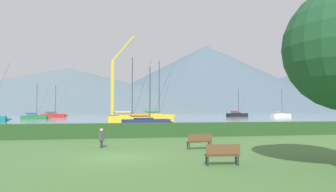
{
  "coord_description": "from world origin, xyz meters",
  "views": [
    {
      "loc": [
        -0.41,
        -16.23,
        2.51
      ],
      "look_at": [
        11.77,
        49.82,
        5.29
      ],
      "focal_mm": 33.06,
      "sensor_mm": 36.0,
      "label": 1
    }
  ],
  "objects_px": {
    "sailboat_slip_0": "(157,116)",
    "sailboat_slip_4": "(147,122)",
    "sailboat_slip_1": "(281,115)",
    "sailboat_slip_5": "(35,117)",
    "sailboat_slip_8": "(129,118)",
    "park_bench_near_path": "(222,154)",
    "person_seated_viewer": "(101,137)",
    "dock_crane": "(113,91)",
    "park_bench_under_tree": "(200,141)",
    "sailboat_slip_3": "(237,115)",
    "sailboat_slip_6": "(54,115)"
  },
  "relations": [
    {
      "from": "sailboat_slip_0",
      "to": "sailboat_slip_4",
      "type": "bearing_deg",
      "value": -109.64
    },
    {
      "from": "sailboat_slip_1",
      "to": "sailboat_slip_5",
      "type": "xyz_separation_m",
      "value": [
        -69.01,
        -8.52,
        -0.02
      ]
    },
    {
      "from": "sailboat_slip_8",
      "to": "park_bench_near_path",
      "type": "height_order",
      "value": "sailboat_slip_8"
    },
    {
      "from": "person_seated_viewer",
      "to": "sailboat_slip_0",
      "type": "bearing_deg",
      "value": 85.53
    },
    {
      "from": "sailboat_slip_1",
      "to": "sailboat_slip_8",
      "type": "distance_m",
      "value": 56.23
    },
    {
      "from": "dock_crane",
      "to": "park_bench_near_path",
      "type": "bearing_deg",
      "value": -86.54
    },
    {
      "from": "sailboat_slip_4",
      "to": "sailboat_slip_8",
      "type": "height_order",
      "value": "sailboat_slip_8"
    },
    {
      "from": "sailboat_slip_5",
      "to": "park_bench_under_tree",
      "type": "xyz_separation_m",
      "value": [
        23.3,
        -59.64,
        -0.03
      ]
    },
    {
      "from": "sailboat_slip_0",
      "to": "person_seated_viewer",
      "type": "bearing_deg",
      "value": -110.68
    },
    {
      "from": "sailboat_slip_0",
      "to": "sailboat_slip_1",
      "type": "distance_m",
      "value": 44.02
    },
    {
      "from": "person_seated_viewer",
      "to": "park_bench_near_path",
      "type": "bearing_deg",
      "value": -45.46
    },
    {
      "from": "sailboat_slip_0",
      "to": "sailboat_slip_3",
      "type": "relative_size",
      "value": 1.55
    },
    {
      "from": "sailboat_slip_5",
      "to": "sailboat_slip_6",
      "type": "bearing_deg",
      "value": 83.25
    },
    {
      "from": "sailboat_slip_5",
      "to": "park_bench_under_tree",
      "type": "height_order",
      "value": "sailboat_slip_5"
    },
    {
      "from": "sailboat_slip_0",
      "to": "park_bench_near_path",
      "type": "bearing_deg",
      "value": -103.77
    },
    {
      "from": "sailboat_slip_0",
      "to": "person_seated_viewer",
      "type": "height_order",
      "value": "sailboat_slip_0"
    },
    {
      "from": "sailboat_slip_1",
      "to": "dock_crane",
      "type": "xyz_separation_m",
      "value": [
        -50.59,
        -2.6,
        6.69
      ]
    },
    {
      "from": "park_bench_near_path",
      "to": "sailboat_slip_8",
      "type": "bearing_deg",
      "value": 97.69
    },
    {
      "from": "sailboat_slip_1",
      "to": "sailboat_slip_8",
      "type": "bearing_deg",
      "value": -154.57
    },
    {
      "from": "sailboat_slip_6",
      "to": "person_seated_viewer",
      "type": "xyz_separation_m",
      "value": [
        15.68,
        -73.3,
        0.06
      ]
    },
    {
      "from": "sailboat_slip_1",
      "to": "sailboat_slip_3",
      "type": "distance_m",
      "value": 12.99
    },
    {
      "from": "sailboat_slip_0",
      "to": "sailboat_slip_4",
      "type": "relative_size",
      "value": 1.62
    },
    {
      "from": "person_seated_viewer",
      "to": "park_bench_under_tree",
      "type": "bearing_deg",
      "value": -8.51
    },
    {
      "from": "sailboat_slip_5",
      "to": "park_bench_near_path",
      "type": "bearing_deg",
      "value": -71.65
    },
    {
      "from": "sailboat_slip_4",
      "to": "sailboat_slip_6",
      "type": "distance_m",
      "value": 54.63
    },
    {
      "from": "sailboat_slip_3",
      "to": "sailboat_slip_6",
      "type": "height_order",
      "value": "sailboat_slip_6"
    },
    {
      "from": "sailboat_slip_0",
      "to": "sailboat_slip_4",
      "type": "distance_m",
      "value": 27.37
    },
    {
      "from": "sailboat_slip_8",
      "to": "sailboat_slip_6",
      "type": "bearing_deg",
      "value": 115.15
    },
    {
      "from": "sailboat_slip_4",
      "to": "sailboat_slip_5",
      "type": "relative_size",
      "value": 0.98
    },
    {
      "from": "sailboat_slip_4",
      "to": "park_bench_near_path",
      "type": "bearing_deg",
      "value": -101.47
    },
    {
      "from": "sailboat_slip_3",
      "to": "sailboat_slip_0",
      "type": "bearing_deg",
      "value": -157.11
    },
    {
      "from": "sailboat_slip_5",
      "to": "sailboat_slip_6",
      "type": "distance_m",
      "value": 15.51
    },
    {
      "from": "sailboat_slip_6",
      "to": "sailboat_slip_1",
      "type": "bearing_deg",
      "value": -9.27
    },
    {
      "from": "dock_crane",
      "to": "sailboat_slip_8",
      "type": "bearing_deg",
      "value": -84.17
    },
    {
      "from": "sailboat_slip_0",
      "to": "sailboat_slip_8",
      "type": "bearing_deg",
      "value": -126.82
    },
    {
      "from": "sailboat_slip_3",
      "to": "sailboat_slip_4",
      "type": "bearing_deg",
      "value": -139.51
    },
    {
      "from": "sailboat_slip_8",
      "to": "park_bench_under_tree",
      "type": "height_order",
      "value": "sailboat_slip_8"
    },
    {
      "from": "sailboat_slip_4",
      "to": "park_bench_under_tree",
      "type": "distance_m",
      "value": 24.75
    },
    {
      "from": "sailboat_slip_0",
      "to": "sailboat_slip_4",
      "type": "xyz_separation_m",
      "value": [
        -5.4,
        -26.84,
        -0.14
      ]
    },
    {
      "from": "sailboat_slip_0",
      "to": "dock_crane",
      "type": "relative_size",
      "value": 0.6
    },
    {
      "from": "sailboat_slip_1",
      "to": "sailboat_slip_4",
      "type": "distance_m",
      "value": 63.38
    },
    {
      "from": "sailboat_slip_0",
      "to": "sailboat_slip_1",
      "type": "height_order",
      "value": "sailboat_slip_0"
    },
    {
      "from": "sailboat_slip_0",
      "to": "sailboat_slip_5",
      "type": "bearing_deg",
      "value": 155.8
    },
    {
      "from": "sailboat_slip_4",
      "to": "park_bench_under_tree",
      "type": "xyz_separation_m",
      "value": [
        0.46,
        -24.75,
        -0.09
      ]
    },
    {
      "from": "sailboat_slip_6",
      "to": "sailboat_slip_8",
      "type": "distance_m",
      "value": 41.39
    },
    {
      "from": "sailboat_slip_4",
      "to": "person_seated_viewer",
      "type": "bearing_deg",
      "value": -114.88
    },
    {
      "from": "park_bench_under_tree",
      "to": "person_seated_viewer",
      "type": "distance_m",
      "value": 6.28
    },
    {
      "from": "sailboat_slip_0",
      "to": "dock_crane",
      "type": "distance_m",
      "value": 18.28
    },
    {
      "from": "sailboat_slip_1",
      "to": "park_bench_under_tree",
      "type": "height_order",
      "value": "sailboat_slip_1"
    },
    {
      "from": "sailboat_slip_0",
      "to": "park_bench_under_tree",
      "type": "distance_m",
      "value": 51.82
    }
  ]
}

